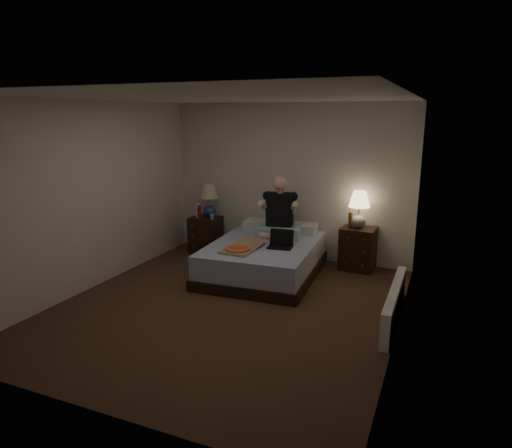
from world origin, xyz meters
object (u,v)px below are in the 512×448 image
at_px(pizza_box, 238,249).
at_px(radiator, 394,304).
at_px(nightstand_left, 206,235).
at_px(bed, 264,259).
at_px(person, 279,207).
at_px(water_bottle, 198,211).
at_px(beer_bottle_left, 199,212).
at_px(lamp_left, 209,200).
at_px(laptop, 280,240).
at_px(nightstand_right, 358,248).
at_px(beer_bottle_right, 350,220).
at_px(soda_can, 212,216).
at_px(lamp_right, 359,209).

relative_size(pizza_box, radiator, 0.47).
bearing_deg(nightstand_left, bed, -26.41).
bearing_deg(person, water_bottle, 163.82).
bearing_deg(beer_bottle_left, lamp_left, 75.49).
height_order(bed, laptop, laptop).
bearing_deg(lamp_left, pizza_box, -48.91).
bearing_deg(water_bottle, nightstand_right, 5.11).
relative_size(beer_bottle_left, radiator, 0.14).
distance_m(beer_bottle_right, pizza_box, 1.84).
distance_m(nightstand_left, lamp_left, 0.60).
relative_size(beer_bottle_left, person, 0.25).
height_order(nightstand_left, person, person).
bearing_deg(water_bottle, soda_can, 0.03).
distance_m(lamp_left, soda_can, 0.33).
bearing_deg(beer_bottle_left, beer_bottle_right, 5.90).
bearing_deg(bed, nightstand_left, 150.29).
distance_m(bed, water_bottle, 1.61).
height_order(nightstand_left, water_bottle, water_bottle).
xyz_separation_m(nightstand_right, person, (-1.14, -0.38, 0.63)).
height_order(nightstand_left, pizza_box, nightstand_left).
distance_m(beer_bottle_left, pizza_box, 1.63).
bearing_deg(water_bottle, nightstand_left, 50.62).
distance_m(lamp_left, pizza_box, 1.78).
relative_size(person, laptop, 2.74).
xyz_separation_m(bed, beer_bottle_right, (1.09, 0.77, 0.52)).
height_order(lamp_right, beer_bottle_left, lamp_right).
xyz_separation_m(water_bottle, beer_bottle_right, (2.51, 0.20, 0.02)).
relative_size(water_bottle, person, 0.27).
distance_m(water_bottle, laptop, 1.87).
bearing_deg(beer_bottle_left, water_bottle, 137.43).
height_order(beer_bottle_right, person, person).
height_order(nightstand_right, radiator, nightstand_right).
relative_size(person, pizza_box, 1.22).
height_order(nightstand_right, lamp_right, lamp_right).
height_order(lamp_left, beer_bottle_left, lamp_left).
xyz_separation_m(nightstand_right, pizza_box, (-1.38, -1.36, 0.20)).
distance_m(beer_bottle_left, radiator, 3.63).
height_order(soda_can, laptop, laptop).
bearing_deg(laptop, person, 103.97).
relative_size(soda_can, person, 0.11).
bearing_deg(lamp_left, laptop, -29.20).
bearing_deg(nightstand_right, water_bottle, -171.70).
relative_size(soda_can, beer_bottle_right, 0.43).
bearing_deg(nightstand_right, lamp_left, -175.74).
xyz_separation_m(nightstand_right, lamp_left, (-2.53, -0.05, 0.57)).
height_order(nightstand_right, lamp_left, lamp_left).
bearing_deg(nightstand_right, person, -158.62).
height_order(bed, beer_bottle_left, beer_bottle_left).
bearing_deg(nightstand_right, pizza_box, -132.35).
bearing_deg(radiator, nightstand_left, 155.23).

